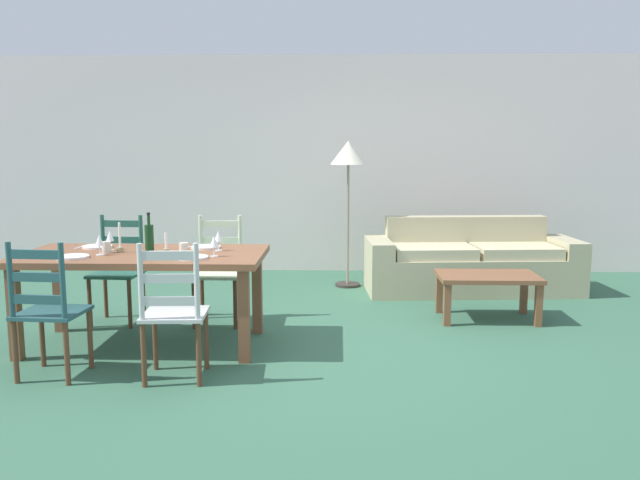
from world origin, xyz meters
name	(u,v)px	position (x,y,z in m)	size (l,w,h in m)	color
ground_plane	(306,349)	(0.00, 0.00, -0.01)	(9.60, 9.60, 0.02)	#346048
wall_far	(319,165)	(0.00, 3.30, 1.35)	(9.60, 0.16, 2.70)	silver
dining_table	(143,264)	(-1.28, 0.02, 0.66)	(1.90, 0.96, 0.75)	brown
dining_chair_near_left	(48,310)	(-1.71, -0.73, 0.48)	(0.45, 0.43, 0.96)	#254F51
dining_chair_near_right	(173,312)	(-0.85, -0.75, 0.48)	(0.44, 0.43, 0.96)	silver
dining_chair_far_left	(118,269)	(-1.73, 0.74, 0.48)	(0.44, 0.42, 0.96)	#255849
dining_chair_far_right	(219,270)	(-0.82, 0.74, 0.48)	(0.42, 0.40, 0.96)	beige
dinner_plate_near_left	(72,257)	(-1.73, -0.23, 0.76)	(0.24, 0.24, 0.02)	white
fork_near_left	(53,258)	(-1.88, -0.23, 0.75)	(0.02, 0.17, 0.01)	silver
dinner_plate_near_right	(192,257)	(-0.83, -0.23, 0.76)	(0.24, 0.24, 0.02)	white
fork_near_right	(172,258)	(-0.98, -0.23, 0.75)	(0.02, 0.17, 0.01)	silver
dinner_plate_far_left	(97,247)	(-1.73, 0.27, 0.76)	(0.24, 0.24, 0.02)	white
fork_far_left	(79,247)	(-1.88, 0.27, 0.75)	(0.02, 0.17, 0.01)	silver
dinner_plate_far_right	(206,247)	(-0.83, 0.27, 0.76)	(0.24, 0.24, 0.02)	white
fork_far_right	(188,248)	(-0.98, 0.27, 0.75)	(0.02, 0.17, 0.01)	silver
wine_bottle	(149,238)	(-1.23, 0.04, 0.87)	(0.07, 0.07, 0.32)	#143819
wine_glass_near_left	(99,241)	(-1.58, -0.10, 0.86)	(0.06, 0.06, 0.16)	white
wine_glass_near_right	(214,242)	(-0.69, -0.14, 0.86)	(0.06, 0.06, 0.16)	white
wine_glass_far_left	(110,237)	(-1.58, 0.14, 0.86)	(0.06, 0.06, 0.16)	white
wine_glass_far_right	(218,237)	(-0.71, 0.14, 0.86)	(0.06, 0.06, 0.16)	white
coffee_cup_primary	(184,248)	(-0.94, -0.03, 0.80)	(0.07, 0.07, 0.09)	beige
coffee_cup_secondary	(106,247)	(-1.56, 0.01, 0.80)	(0.07, 0.07, 0.09)	beige
candle_tall	(120,244)	(-1.46, 0.04, 0.82)	(0.05, 0.05, 0.24)	#998C66
candle_short	(166,248)	(-1.08, -0.02, 0.79)	(0.05, 0.05, 0.16)	#998C66
couch	(470,264)	(1.70, 2.11, 0.29)	(2.33, 0.96, 0.80)	tan
coffee_table	(488,281)	(1.62, 0.90, 0.36)	(0.90, 0.56, 0.42)	brown
standing_lamp	(348,162)	(0.35, 2.30, 1.41)	(0.40, 0.40, 1.64)	#332D28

